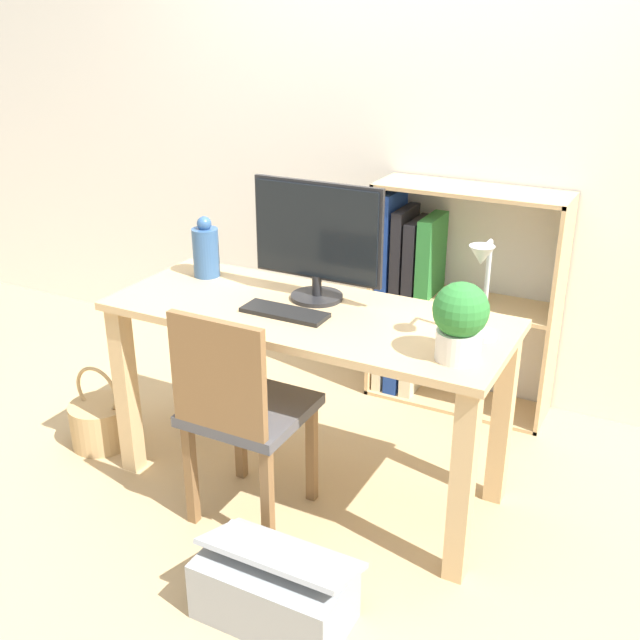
% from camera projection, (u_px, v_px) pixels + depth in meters
% --- Properties ---
extents(ground_plane, '(10.00, 10.00, 0.00)m').
position_uv_depth(ground_plane, '(309.00, 482.00, 3.01)').
color(ground_plane, tan).
extents(wall_back, '(8.00, 0.05, 2.60)m').
position_uv_depth(wall_back, '(420.00, 117.00, 3.39)').
color(wall_back, silver).
rests_on(wall_back, ground_plane).
extents(desk, '(1.49, 0.60, 0.75)m').
position_uv_depth(desk, '(308.00, 346.00, 2.78)').
color(desk, tan).
rests_on(desk, ground_plane).
extents(monitor, '(0.52, 0.20, 0.45)m').
position_uv_depth(monitor, '(317.00, 236.00, 2.74)').
color(monitor, '#232326').
rests_on(monitor, desk).
extents(keyboard, '(0.32, 0.11, 0.02)m').
position_uv_depth(keyboard, '(285.00, 312.00, 2.68)').
color(keyboard, black).
rests_on(keyboard, desk).
extents(vase, '(0.11, 0.11, 0.25)m').
position_uv_depth(vase, '(206.00, 250.00, 3.03)').
color(vase, '#33598C').
rests_on(vase, desk).
extents(desk_lamp, '(0.10, 0.19, 0.35)m').
position_uv_depth(desk_lamp, '(482.00, 284.00, 2.37)').
color(desk_lamp, '#B7B7BC').
rests_on(desk_lamp, desk).
extents(potted_plant, '(0.18, 0.18, 0.25)m').
position_uv_depth(potted_plant, '(460.00, 319.00, 2.30)').
color(potted_plant, silver).
rests_on(potted_plant, desk).
extents(chair, '(0.40, 0.40, 0.85)m').
position_uv_depth(chair, '(241.00, 408.00, 2.62)').
color(chair, '#4C4C51').
rests_on(chair, ground_plane).
extents(bookshelf, '(0.84, 0.28, 1.04)m').
position_uv_depth(bookshelf, '(428.00, 297.00, 3.49)').
color(bookshelf, tan).
rests_on(bookshelf, ground_plane).
extents(basket, '(0.26, 0.26, 0.37)m').
position_uv_depth(basket, '(101.00, 422.00, 3.24)').
color(basket, tan).
rests_on(basket, ground_plane).
extents(storage_box, '(0.48, 0.30, 0.26)m').
position_uv_depth(storage_box, '(274.00, 589.00, 2.31)').
color(storage_box, '#999EA3').
rests_on(storage_box, ground_plane).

